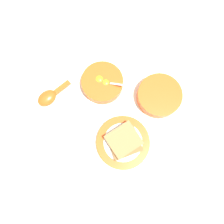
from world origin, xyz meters
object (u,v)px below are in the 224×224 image
soup_spoon (48,97)px  congee_bowl (159,96)px  egg_bowl (102,83)px  toast_plate (122,142)px  toast_sandwich (124,141)px

soup_spoon → congee_bowl: bearing=-10.3°
egg_bowl → toast_plate: (0.04, -0.24, -0.02)m
egg_bowl → toast_plate: egg_bowl is taller
toast_sandwich → congee_bowl: bearing=41.4°
congee_bowl → toast_plate: bearing=-138.9°
egg_bowl → congee_bowl: 0.22m
egg_bowl → congee_bowl: bearing=-24.0°
toast_plate → toast_sandwich: toast_sandwich is taller
toast_plate → soup_spoon: (-0.25, 0.22, 0.01)m
egg_bowl → toast_sandwich: egg_bowl is taller
toast_plate → congee_bowl: size_ratio=1.19×
toast_plate → soup_spoon: size_ratio=1.38×
toast_sandwich → egg_bowl: bearing=99.2°
toast_sandwich → congee_bowl: 0.22m
egg_bowl → toast_sandwich: size_ratio=1.16×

